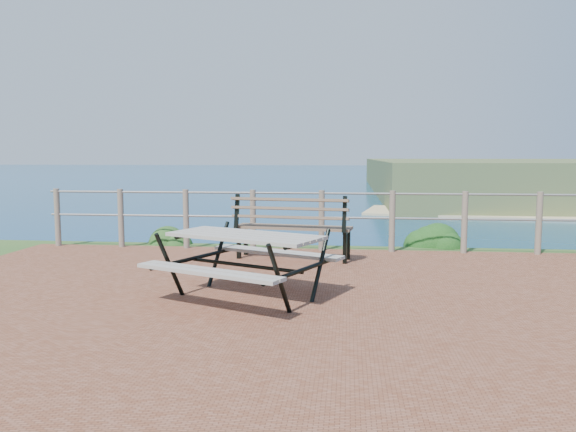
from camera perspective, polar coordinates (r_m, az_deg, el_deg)
name	(u,v)px	position (r m, az deg, el deg)	size (l,w,h in m)	color
ground	(306,304)	(6.09, 1.87, -8.95)	(10.00, 7.00, 0.12)	brown
ocean	(348,160)	(205.87, 6.08, 5.67)	(1200.00, 1200.00, 0.00)	navy
safety_railing	(322,217)	(9.28, 3.44, -0.13)	(9.40, 0.10, 1.00)	#6B5B4C
picnic_table	(245,259)	(6.19, -4.36, -4.38)	(1.83, 1.36, 0.71)	gray
park_bench	(293,218)	(8.48, 0.54, -0.16)	(1.81, 0.69, 1.00)	brown
shrub_lip_west	(171,244)	(10.38, -11.84, -2.77)	(0.75, 0.75, 0.48)	#1C491B
shrub_lip_east	(433,245)	(10.39, 14.54, -2.83)	(0.83, 0.83, 0.59)	#123C13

